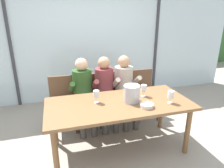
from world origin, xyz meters
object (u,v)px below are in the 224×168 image
chair_center (102,94)px  wine_glass_by_left_taster (171,95)px  chair_left_of_center (85,96)px  chair_right_of_center (121,92)px  person_olive_shirt (83,90)px  person_maroon_top (105,87)px  dining_table (119,108)px  tasting_bowl (147,105)px  wine_glass_center_pour (144,89)px  chair_near_curtain (62,99)px  chair_near_window_right (143,90)px  person_beige_jumper (125,85)px  ice_bucket_primary (132,93)px  wine_glass_near_bucket (96,94)px

chair_center → wine_glass_by_left_taster: 1.31m
chair_left_of_center → chair_right_of_center: size_ratio=1.00×
person_olive_shirt → person_maroon_top: (0.38, -0.00, 0.00)m
dining_table → wine_glass_by_left_taster: wine_glass_by_left_taster is taller
tasting_bowl → wine_glass_center_pour: size_ratio=1.01×
chair_near_curtain → tasting_bowl: 1.52m
chair_near_window_right → wine_glass_center_pour: bearing=-115.0°
dining_table → chair_center: (-0.04, 0.85, -0.13)m
wine_glass_by_left_taster → tasting_bowl: bearing=-175.4°
chair_near_curtain → person_beige_jumper: person_beige_jumper is taller
chair_left_of_center → wine_glass_by_left_taster: (1.01, -1.08, 0.33)m
person_olive_shirt → person_maroon_top: bearing=-1.5°
chair_near_window_right → tasting_bowl: size_ratio=5.09×
person_olive_shirt → chair_right_of_center: bearing=8.7°
dining_table → person_maroon_top: (-0.01, 0.73, 0.04)m
dining_table → wine_glass_center_pour: bearing=15.4°
person_olive_shirt → ice_bucket_primary: size_ratio=5.12×
dining_table → chair_near_window_right: bearing=48.2°
chair_right_of_center → wine_glass_center_pour: bearing=-82.6°
chair_near_curtain → chair_right_of_center: same height
chair_left_of_center → person_maroon_top: size_ratio=0.74×
chair_left_of_center → tasting_bowl: bearing=-65.4°
tasting_bowl → wine_glass_near_bucket: 0.69m
chair_center → person_beige_jumper: (0.39, -0.12, 0.17)m
chair_right_of_center → tasting_bowl: bearing=-90.7°
person_maroon_top → chair_near_curtain: bearing=170.2°
wine_glass_near_bucket → tasting_bowl: bearing=-28.6°
wine_glass_center_pour → ice_bucket_primary: bearing=-151.3°
person_olive_shirt → wine_glass_center_pour: 1.02m
ice_bucket_primary → wine_glass_by_left_taster: size_ratio=1.37×
ice_bucket_primary → chair_near_curtain: bearing=135.8°
chair_near_curtain → chair_center: 0.69m
chair_left_of_center → person_olive_shirt: (-0.03, -0.14, 0.17)m
tasting_bowl → wine_glass_by_left_taster: bearing=4.6°
chair_center → person_beige_jumper: bearing=-19.6°
chair_right_of_center → person_beige_jumper: person_beige_jumper is taller
chair_center → chair_near_window_right: (0.81, 0.01, 0.00)m
tasting_bowl → wine_glass_near_bucket: (-0.60, 0.32, 0.10)m
chair_left_of_center → wine_glass_center_pour: 1.12m
chair_near_curtain → ice_bucket_primary: size_ratio=3.78×
chair_right_of_center → person_maroon_top: (-0.34, -0.13, 0.17)m
person_maroon_top → wine_glass_center_pour: person_maroon_top is taller
person_maroon_top → chair_near_window_right: bearing=9.4°
person_beige_jumper → wine_glass_by_left_taster: bearing=-72.7°
dining_table → chair_near_window_right: size_ratio=2.20×
chair_right_of_center → person_maroon_top: size_ratio=0.74×
ice_bucket_primary → tasting_bowl: size_ratio=1.35×
chair_right_of_center → wine_glass_center_pour: (0.08, -0.75, 0.33)m
chair_right_of_center → ice_bucket_primary: ice_bucket_primary is taller
person_maroon_top → tasting_bowl: bearing=-72.6°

